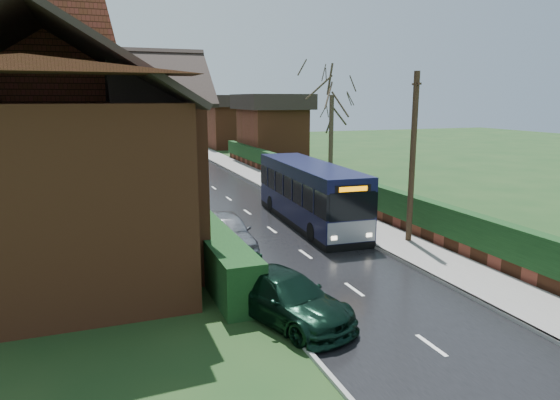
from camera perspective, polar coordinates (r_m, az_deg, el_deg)
name	(u,v)px	position (r m, az deg, el deg)	size (l,w,h in m)	color
ground	(327,271)	(18.34, 5.43, -8.03)	(140.00, 140.00, 0.00)	#2A431D
road	(247,212)	(27.32, -3.75, -1.41)	(6.00, 100.00, 0.02)	black
pavement	(318,205)	(28.79, 4.38, -0.63)	(2.50, 100.00, 0.14)	slate
kerb_right	(299,207)	(28.31, 2.17, -0.81)	(0.12, 100.00, 0.14)	gray
kerb_left	(192,216)	(26.62, -10.05, -1.83)	(0.12, 100.00, 0.10)	gray
front_hedge	(193,226)	(21.52, -9.88, -2.97)	(1.20, 16.00, 1.60)	black
picket_fence	(211,233)	(21.75, -7.90, -3.70)	(0.10, 16.00, 0.90)	tan
right_wall_hedge	(343,188)	(29.28, 7.16, 1.42)	(0.60, 50.00, 1.80)	brown
brick_house	(62,146)	(20.39, -23.64, 5.65)	(9.30, 14.60, 10.30)	brown
bus	(309,194)	(24.67, 3.38, 0.68)	(2.77, 9.95, 2.99)	black
car_silver	(226,232)	(20.57, -6.21, -3.62)	(1.82, 4.53, 1.54)	#A3A3A7
car_green	(285,297)	(14.24, 0.57, -11.02)	(1.87, 4.60, 1.34)	black
car_distant	(189,149)	(55.22, -10.41, 5.71)	(1.44, 4.12, 1.36)	black
bus_stop_sign	(371,201)	(21.71, 10.35, -0.13)	(0.17, 0.41, 2.74)	slate
telegraph_pole	(413,159)	(21.57, 14.91, 4.56)	(0.33, 0.91, 7.21)	#2E2114
tree_right_far	(332,89)	(37.51, 5.96, 12.53)	(4.71, 4.71, 9.10)	#382D21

